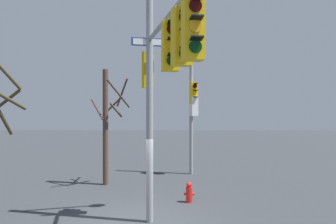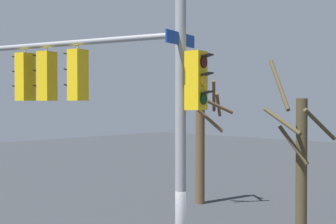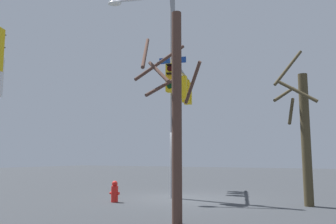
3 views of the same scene
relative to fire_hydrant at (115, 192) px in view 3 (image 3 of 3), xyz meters
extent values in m
plane|color=#313438|center=(-1.72, -2.09, -0.34)|extent=(80.00, 80.00, 0.00)
cylinder|color=gray|center=(-1.28, -1.98, 3.94)|extent=(0.21, 0.21, 8.57)
ellipsoid|color=silver|center=(1.15, -1.31, 7.71)|extent=(0.67, 0.51, 0.20)
cylinder|color=gray|center=(-0.63, -4.36, 5.14)|extent=(1.41, 4.79, 0.12)
cube|color=yellow|center=(-0.63, -4.37, 4.44)|extent=(0.41, 0.37, 1.10)
cylinder|color=#2F0403|center=(-0.59, -4.53, 4.78)|extent=(0.22, 0.07, 0.22)
cube|color=black|center=(-0.58, -4.61, 4.90)|extent=(0.24, 0.20, 0.06)
cylinder|color=#F2A814|center=(-0.59, -4.53, 4.44)|extent=(0.22, 0.07, 0.22)
cube|color=black|center=(-0.58, -4.61, 4.56)|extent=(0.24, 0.20, 0.06)
cylinder|color=black|center=(-0.59, -4.53, 4.10)|extent=(0.22, 0.07, 0.22)
cube|color=black|center=(-0.58, -4.61, 4.22)|extent=(0.24, 0.20, 0.06)
cylinder|color=gray|center=(-0.63, -4.37, 5.06)|extent=(0.04, 0.04, 0.15)
cube|color=yellow|center=(-0.39, -5.22, 4.44)|extent=(0.44, 0.40, 1.10)
cylinder|color=#2F0403|center=(-0.34, -5.38, 4.78)|extent=(0.22, 0.10, 0.22)
cube|color=black|center=(-0.32, -5.45, 4.90)|extent=(0.25, 0.22, 0.06)
cylinder|color=#F2A814|center=(-0.34, -5.38, 4.44)|extent=(0.22, 0.10, 0.22)
cube|color=black|center=(-0.32, -5.45, 4.56)|extent=(0.25, 0.22, 0.06)
cylinder|color=black|center=(-0.34, -5.38, 4.10)|extent=(0.22, 0.10, 0.22)
cube|color=black|center=(-0.32, -5.45, 4.22)|extent=(0.25, 0.22, 0.06)
cylinder|color=gray|center=(-0.39, -5.22, 5.06)|extent=(0.04, 0.04, 0.15)
cube|color=yellow|center=(-0.22, -5.86, 4.44)|extent=(0.42, 0.37, 1.10)
cylinder|color=#2F0403|center=(-0.18, -6.02, 4.78)|extent=(0.22, 0.08, 0.22)
cube|color=black|center=(-0.17, -6.09, 4.90)|extent=(0.24, 0.20, 0.06)
cylinder|color=#F2A814|center=(-0.18, -6.02, 4.44)|extent=(0.22, 0.08, 0.22)
cube|color=black|center=(-0.17, -6.09, 4.56)|extent=(0.24, 0.20, 0.06)
cylinder|color=black|center=(-0.18, -6.02, 4.10)|extent=(0.22, 0.08, 0.22)
cube|color=black|center=(-0.17, -6.09, 4.22)|extent=(0.24, 0.20, 0.06)
cylinder|color=gray|center=(-0.22, -5.86, 5.06)|extent=(0.04, 0.04, 0.15)
cube|color=yellow|center=(-1.36, -1.66, 4.26)|extent=(0.41, 0.36, 1.10)
cylinder|color=#2F0403|center=(-1.39, -1.50, 4.60)|extent=(0.22, 0.07, 0.22)
cube|color=black|center=(-1.41, -1.43, 4.72)|extent=(0.23, 0.20, 0.06)
cylinder|color=#F2A814|center=(-1.39, -1.50, 4.26)|extent=(0.22, 0.07, 0.22)
cube|color=black|center=(-1.41, -1.43, 4.38)|extent=(0.23, 0.20, 0.06)
cylinder|color=black|center=(-1.39, -1.50, 3.92)|extent=(0.22, 0.07, 0.22)
cube|color=black|center=(-1.41, -1.43, 4.04)|extent=(0.23, 0.20, 0.06)
cube|color=navy|center=(-1.28, -1.98, 5.06)|extent=(1.08, 0.29, 0.24)
cube|color=white|center=(-1.27, -1.99, 5.06)|extent=(0.97, 0.24, 0.18)
cube|color=black|center=(0.53, 4.37, 4.34)|extent=(0.25, 0.23, 0.06)
cube|color=black|center=(0.53, 4.37, 4.00)|extent=(0.25, 0.23, 0.06)
cylinder|color=red|center=(0.00, 0.00, -0.07)|extent=(0.24, 0.24, 0.55)
sphere|color=red|center=(0.00, 0.00, 0.29)|extent=(0.20, 0.20, 0.20)
cylinder|color=red|center=(-0.14, 0.00, -0.04)|extent=(0.10, 0.09, 0.09)
cylinder|color=red|center=(0.14, 0.00, -0.04)|extent=(0.10, 0.09, 0.09)
cylinder|color=#4F352C|center=(-3.63, 2.53, 2.24)|extent=(0.25, 0.25, 5.17)
cylinder|color=#4F352C|center=(-2.98, 2.16, 3.72)|extent=(0.84, 1.40, 1.22)
cylinder|color=#4F352C|center=(-3.13, 2.38, 3.00)|extent=(0.40, 1.08, 0.67)
cylinder|color=#4F352C|center=(-3.92, 2.21, 3.04)|extent=(0.74, 0.68, 0.94)
cylinder|color=#4F352C|center=(-2.94, 2.88, 3.80)|extent=(0.80, 1.47, 1.26)
cylinder|color=#4F352C|center=(-3.35, 2.94, 3.24)|extent=(0.91, 0.66, 0.75)
cylinder|color=#453C26|center=(-6.10, -2.00, 1.80)|extent=(0.30, 0.30, 4.30)
cylinder|color=#453C26|center=(-5.47, -2.22, 3.37)|extent=(0.55, 1.35, 0.70)
cylinder|color=#453C26|center=(-5.61, -2.40, 4.33)|extent=(0.92, 1.11, 1.41)
cylinder|color=#453C26|center=(-5.98, -1.43, 3.28)|extent=(1.22, 0.35, 0.86)
cylinder|color=#453C26|center=(-5.69, -2.02, 2.74)|extent=(0.15, 0.90, 1.00)
camera|label=1|loc=(-0.53, -11.14, 3.05)|focal=32.77mm
camera|label=2|loc=(5.38, 4.04, 3.86)|focal=50.37mm
camera|label=3|loc=(-7.22, 9.96, 1.20)|focal=36.62mm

